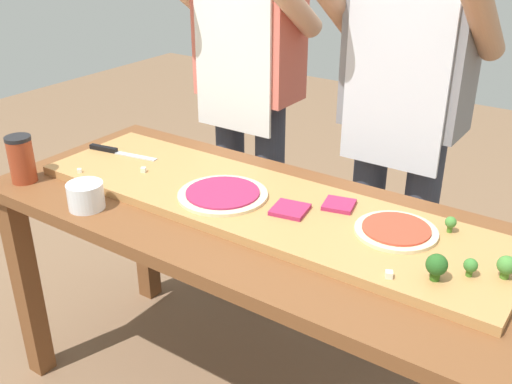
{
  "coord_description": "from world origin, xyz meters",
  "views": [
    {
      "loc": [
        0.86,
        -1.25,
        1.57
      ],
      "look_at": [
        -0.01,
        0.02,
        0.82
      ],
      "focal_mm": 41.49,
      "sensor_mm": 36.0,
      "label": 1
    }
  ],
  "objects_px": {
    "prep_table": "(256,244)",
    "cheese_crumble_a": "(80,171)",
    "chefs_knife": "(113,151)",
    "broccoli_floret_center_right": "(451,223)",
    "pizza_slice_far_right": "(290,210)",
    "broccoli_floret_front_mid": "(506,266)",
    "cheese_crumble_c": "(143,170)",
    "sauce_jar": "(21,159)",
    "flour_cup": "(86,197)",
    "pizza_whole_tomato_red": "(396,230)",
    "cook_right": "(404,99)",
    "broccoli_floret_back_left": "(437,265)",
    "cook_left": "(248,72)",
    "pizza_whole_beet_magenta": "(223,194)",
    "pizza_slice_near_right": "(339,205)",
    "broccoli_floret_back_right": "(471,266)",
    "cheese_crumble_b": "(389,275)"
  },
  "relations": [
    {
      "from": "pizza_slice_near_right",
      "to": "flour_cup",
      "type": "xyz_separation_m",
      "value": [
        -0.63,
        -0.38,
        0.0
      ]
    },
    {
      "from": "chefs_knife",
      "to": "flour_cup",
      "type": "relative_size",
      "value": 2.54
    },
    {
      "from": "broccoli_floret_front_mid",
      "to": "sauce_jar",
      "type": "relative_size",
      "value": 0.37
    },
    {
      "from": "pizza_whole_beet_magenta",
      "to": "cheese_crumble_c",
      "type": "bearing_deg",
      "value": -179.44
    },
    {
      "from": "broccoli_floret_center_right",
      "to": "cheese_crumble_c",
      "type": "xyz_separation_m",
      "value": [
        -0.94,
        -0.17,
        -0.02
      ]
    },
    {
      "from": "sauce_jar",
      "to": "cook_left",
      "type": "relative_size",
      "value": 0.09
    },
    {
      "from": "sauce_jar",
      "to": "broccoli_floret_front_mid",
      "type": "bearing_deg",
      "value": 10.38
    },
    {
      "from": "broccoli_floret_back_left",
      "to": "chefs_knife",
      "type": "bearing_deg",
      "value": 173.83
    },
    {
      "from": "prep_table",
      "to": "cheese_crumble_c",
      "type": "relative_size",
      "value": 107.06
    },
    {
      "from": "pizza_whole_tomato_red",
      "to": "broccoli_floret_front_mid",
      "type": "height_order",
      "value": "broccoli_floret_front_mid"
    },
    {
      "from": "pizza_whole_beet_magenta",
      "to": "cook_left",
      "type": "relative_size",
      "value": 0.16
    },
    {
      "from": "prep_table",
      "to": "broccoli_floret_back_left",
      "type": "xyz_separation_m",
      "value": [
        0.56,
        -0.09,
        0.17
      ]
    },
    {
      "from": "pizza_whole_beet_magenta",
      "to": "broccoli_floret_back_left",
      "type": "distance_m",
      "value": 0.67
    },
    {
      "from": "pizza_slice_far_right",
      "to": "broccoli_floret_front_mid",
      "type": "relative_size",
      "value": 1.68
    },
    {
      "from": "pizza_whole_tomato_red",
      "to": "pizza_slice_far_right",
      "type": "xyz_separation_m",
      "value": [
        -0.29,
        -0.05,
        -0.0
      ]
    },
    {
      "from": "broccoli_floret_back_right",
      "to": "pizza_whole_beet_magenta",
      "type": "bearing_deg",
      "value": 179.35
    },
    {
      "from": "prep_table",
      "to": "pizza_slice_far_right",
      "type": "xyz_separation_m",
      "value": [
        0.11,
        0.01,
        0.14
      ]
    },
    {
      "from": "broccoli_floret_front_mid",
      "to": "cheese_crumble_a",
      "type": "distance_m",
      "value": 1.29
    },
    {
      "from": "pizza_slice_far_right",
      "to": "broccoli_floret_back_left",
      "type": "height_order",
      "value": "broccoli_floret_back_left"
    },
    {
      "from": "prep_table",
      "to": "flour_cup",
      "type": "bearing_deg",
      "value": -148.2
    },
    {
      "from": "chefs_knife",
      "to": "broccoli_floret_center_right",
      "type": "relative_size",
      "value": 6.06
    },
    {
      "from": "broccoli_floret_front_mid",
      "to": "chefs_knife",
      "type": "bearing_deg",
      "value": 178.7
    },
    {
      "from": "sauce_jar",
      "to": "chefs_knife",
      "type": "bearing_deg",
      "value": 70.69
    },
    {
      "from": "pizza_whole_tomato_red",
      "to": "sauce_jar",
      "type": "bearing_deg",
      "value": -164.43
    },
    {
      "from": "pizza_whole_tomato_red",
      "to": "broccoli_floret_back_left",
      "type": "xyz_separation_m",
      "value": [
        0.16,
        -0.15,
        0.03
      ]
    },
    {
      "from": "pizza_slice_near_right",
      "to": "cook_right",
      "type": "height_order",
      "value": "cook_right"
    },
    {
      "from": "broccoli_floret_back_left",
      "to": "cheese_crumble_a",
      "type": "bearing_deg",
      "value": -177.29
    },
    {
      "from": "pizza_whole_beet_magenta",
      "to": "cheese_crumble_c",
      "type": "relative_size",
      "value": 17.07
    },
    {
      "from": "prep_table",
      "to": "cook_left",
      "type": "relative_size",
      "value": 1.0
    },
    {
      "from": "flour_cup",
      "to": "cheese_crumble_b",
      "type": "bearing_deg",
      "value": 7.91
    },
    {
      "from": "pizza_whole_tomato_red",
      "to": "broccoli_floret_front_mid",
      "type": "bearing_deg",
      "value": -10.95
    },
    {
      "from": "pizza_slice_near_right",
      "to": "cheese_crumble_a",
      "type": "relative_size",
      "value": 6.53
    },
    {
      "from": "pizza_whole_tomato_red",
      "to": "broccoli_floret_front_mid",
      "type": "relative_size",
      "value": 3.84
    },
    {
      "from": "broccoli_floret_center_right",
      "to": "cook_right",
      "type": "height_order",
      "value": "cook_right"
    },
    {
      "from": "pizza_whole_tomato_red",
      "to": "cheese_crumble_a",
      "type": "distance_m",
      "value": 1.02
    },
    {
      "from": "broccoli_floret_front_mid",
      "to": "cook_left",
      "type": "distance_m",
      "value": 1.28
    },
    {
      "from": "pizza_slice_far_right",
      "to": "broccoli_floret_back_right",
      "type": "relative_size",
      "value": 2.1
    },
    {
      "from": "chefs_knife",
      "to": "pizza_whole_beet_magenta",
      "type": "distance_m",
      "value": 0.53
    },
    {
      "from": "broccoli_floret_front_mid",
      "to": "cheese_crumble_a",
      "type": "bearing_deg",
      "value": -173.19
    },
    {
      "from": "prep_table",
      "to": "pizza_whole_tomato_red",
      "type": "distance_m",
      "value": 0.43
    },
    {
      "from": "sauce_jar",
      "to": "cook_left",
      "type": "height_order",
      "value": "cook_left"
    },
    {
      "from": "sauce_jar",
      "to": "flour_cup",
      "type": "bearing_deg",
      "value": -2.54
    },
    {
      "from": "prep_table",
      "to": "chefs_knife",
      "type": "xyz_separation_m",
      "value": [
        -0.63,
        0.04,
        0.14
      ]
    },
    {
      "from": "pizza_whole_tomato_red",
      "to": "cheese_crumble_a",
      "type": "xyz_separation_m",
      "value": [
        -0.99,
        -0.21,
        -0.0
      ]
    },
    {
      "from": "prep_table",
      "to": "cheese_crumble_a",
      "type": "height_order",
      "value": "cheese_crumble_a"
    },
    {
      "from": "pizza_slice_far_right",
      "to": "broccoli_floret_front_mid",
      "type": "bearing_deg",
      "value": -0.08
    },
    {
      "from": "broccoli_floret_front_mid",
      "to": "cheese_crumble_c",
      "type": "bearing_deg",
      "value": -178.3
    },
    {
      "from": "pizza_whole_tomato_red",
      "to": "cook_right",
      "type": "relative_size",
      "value": 0.13
    },
    {
      "from": "flour_cup",
      "to": "cook_left",
      "type": "height_order",
      "value": "cook_left"
    },
    {
      "from": "prep_table",
      "to": "pizza_slice_far_right",
      "type": "relative_size",
      "value": 17.54
    }
  ]
}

